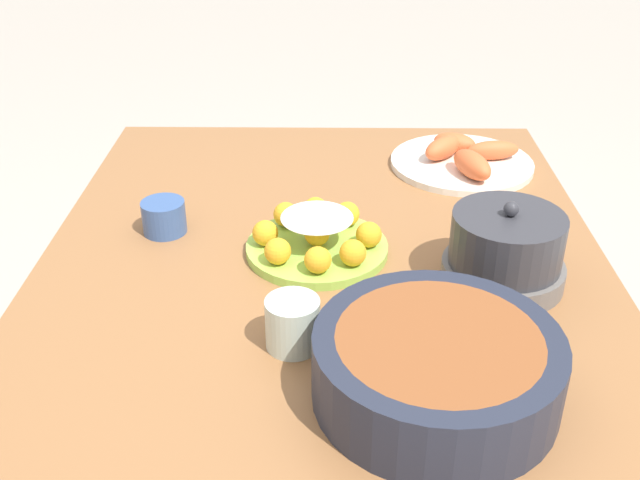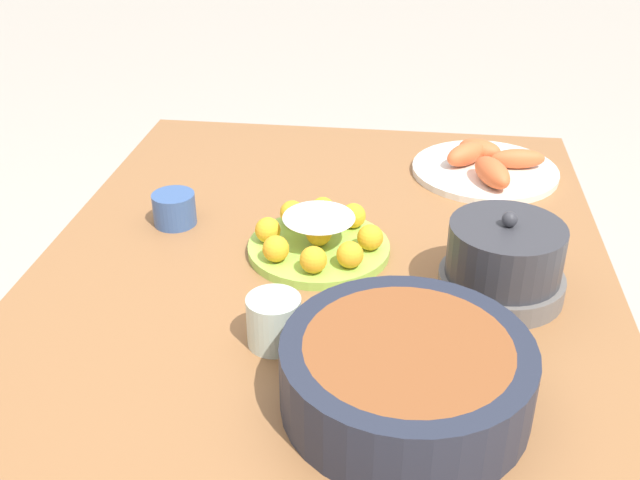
% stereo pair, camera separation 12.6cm
% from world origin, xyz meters
% --- Properties ---
extents(dining_table, '(1.29, 0.98, 0.70)m').
position_xyz_m(dining_table, '(0.00, 0.00, 0.61)').
color(dining_table, '#936038').
rests_on(dining_table, ground_plane).
extents(cake_plate, '(0.25, 0.25, 0.08)m').
position_xyz_m(cake_plate, '(-0.05, -0.01, 0.73)').
color(cake_plate, '#99CC4C').
rests_on(cake_plate, dining_table).
extents(serving_bowl, '(0.32, 0.32, 0.10)m').
position_xyz_m(serving_bowl, '(0.31, 0.15, 0.75)').
color(serving_bowl, '#232838').
rests_on(serving_bowl, dining_table).
extents(seafood_platter, '(0.31, 0.31, 0.07)m').
position_xyz_m(seafood_platter, '(-0.42, 0.30, 0.72)').
color(seafood_platter, silver).
rests_on(seafood_platter, dining_table).
extents(cup_near, '(0.08, 0.08, 0.06)m').
position_xyz_m(cup_near, '(-0.12, -0.29, 0.73)').
color(cup_near, '#38568E').
rests_on(cup_near, dining_table).
extents(cup_far, '(0.08, 0.08, 0.08)m').
position_xyz_m(cup_far, '(0.21, -0.04, 0.74)').
color(cup_far, beige).
rests_on(cup_far, dining_table).
extents(warming_pot, '(0.20, 0.20, 0.15)m').
position_xyz_m(warming_pot, '(0.04, 0.29, 0.76)').
color(warming_pot, '#66605B').
rests_on(warming_pot, dining_table).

